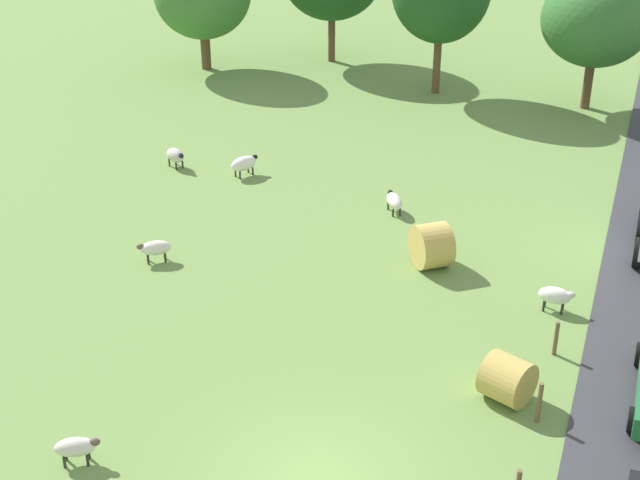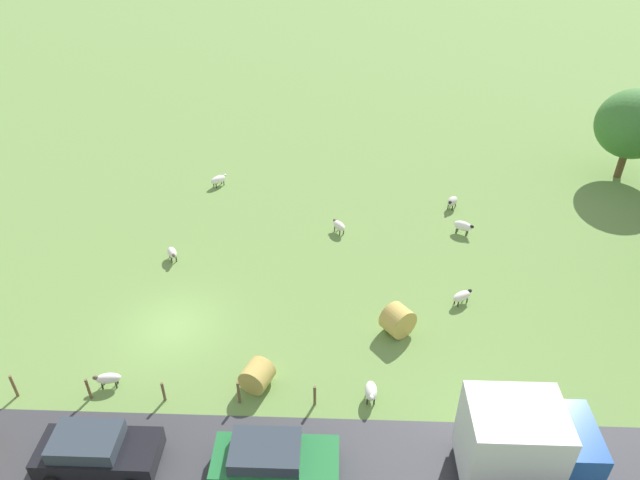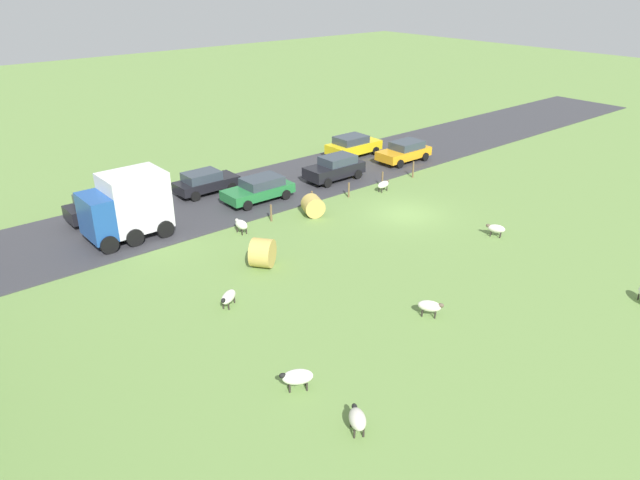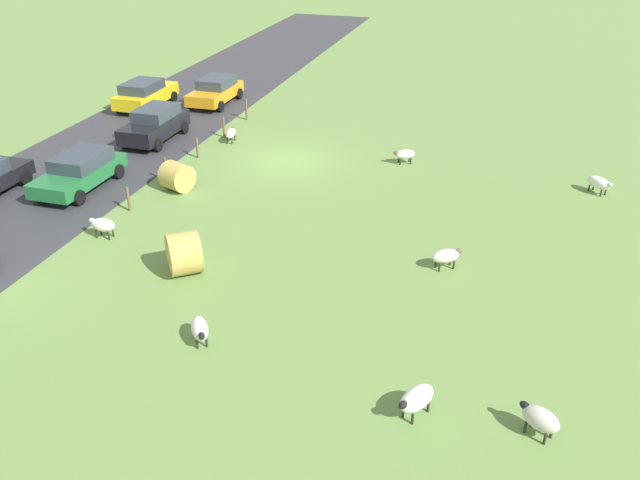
{
  "view_description": "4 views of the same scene",
  "coord_description": "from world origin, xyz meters",
  "px_view_note": "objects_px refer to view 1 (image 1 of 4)",
  "views": [
    {
      "loc": [
        5.61,
        -15.06,
        14.57
      ],
      "look_at": [
        -3.18,
        8.81,
        1.24
      ],
      "focal_mm": 52.04,
      "sensor_mm": 36.0,
      "label": 1
    },
    {
      "loc": [
        19.87,
        7.69,
        18.68
      ],
      "look_at": [
        -5.87,
        6.77,
        1.2
      ],
      "focal_mm": 32.01,
      "sensor_mm": 36.0,
      "label": 2
    },
    {
      "loc": [
        -22.02,
        25.26,
        13.63
      ],
      "look_at": [
        -1.28,
        7.89,
        1.07
      ],
      "focal_mm": 33.06,
      "sensor_mm": 36.0,
      "label": 3
    },
    {
      "loc": [
        -9.84,
        27.24,
        11.44
      ],
      "look_at": [
        -4.37,
        9.08,
        1.13
      ],
      "focal_mm": 36.12,
      "sensor_mm": 36.0,
      "label": 4
    }
  ],
  "objects_px": {
    "sheep_7": "(244,163)",
    "hay_bale_1": "(507,379)",
    "sheep_0": "(175,155)",
    "hay_bale_0": "(432,246)",
    "tree_2": "(597,19)",
    "sheep_2": "(155,248)",
    "sheep_6": "(555,296)",
    "sheep_5": "(394,201)",
    "sheep_1": "(76,447)"
  },
  "relations": [
    {
      "from": "hay_bale_1",
      "to": "tree_2",
      "type": "bearing_deg",
      "value": 91.2
    },
    {
      "from": "hay_bale_0",
      "to": "tree_2",
      "type": "distance_m",
      "value": 17.81
    },
    {
      "from": "hay_bale_1",
      "to": "tree_2",
      "type": "height_order",
      "value": "tree_2"
    },
    {
      "from": "sheep_5",
      "to": "hay_bale_1",
      "type": "relative_size",
      "value": 0.95
    },
    {
      "from": "sheep_6",
      "to": "hay_bale_1",
      "type": "bearing_deg",
      "value": -96.93
    },
    {
      "from": "tree_2",
      "to": "sheep_6",
      "type": "bearing_deg",
      "value": -86.73
    },
    {
      "from": "sheep_5",
      "to": "hay_bale_0",
      "type": "xyz_separation_m",
      "value": [
        2.21,
        -3.38,
        0.27
      ]
    },
    {
      "from": "hay_bale_1",
      "to": "sheep_5",
      "type": "bearing_deg",
      "value": 121.03
    },
    {
      "from": "sheep_1",
      "to": "tree_2",
      "type": "bearing_deg",
      "value": 73.97
    },
    {
      "from": "sheep_0",
      "to": "tree_2",
      "type": "height_order",
      "value": "tree_2"
    },
    {
      "from": "sheep_7",
      "to": "hay_bale_1",
      "type": "bearing_deg",
      "value": -41.32
    },
    {
      "from": "sheep_2",
      "to": "sheep_7",
      "type": "relative_size",
      "value": 0.88
    },
    {
      "from": "sheep_5",
      "to": "hay_bale_0",
      "type": "distance_m",
      "value": 4.04
    },
    {
      "from": "sheep_5",
      "to": "tree_2",
      "type": "bearing_deg",
      "value": 69.29
    },
    {
      "from": "sheep_0",
      "to": "sheep_6",
      "type": "bearing_deg",
      "value": -20.2
    },
    {
      "from": "sheep_6",
      "to": "sheep_7",
      "type": "xyz_separation_m",
      "value": [
        -12.69,
        5.91,
        0.0
      ]
    },
    {
      "from": "hay_bale_0",
      "to": "sheep_5",
      "type": "bearing_deg",
      "value": 123.18
    },
    {
      "from": "sheep_7",
      "to": "sheep_0",
      "type": "bearing_deg",
      "value": -176.55
    },
    {
      "from": "hay_bale_0",
      "to": "hay_bale_1",
      "type": "bearing_deg",
      "value": -60.2
    },
    {
      "from": "sheep_0",
      "to": "sheep_2",
      "type": "distance_m",
      "value": 7.77
    },
    {
      "from": "sheep_2",
      "to": "sheep_5",
      "type": "bearing_deg",
      "value": 44.77
    },
    {
      "from": "sheep_2",
      "to": "hay_bale_0",
      "type": "bearing_deg",
      "value": 18.35
    },
    {
      "from": "sheep_2",
      "to": "hay_bale_0",
      "type": "xyz_separation_m",
      "value": [
        8.43,
        2.8,
        0.24
      ]
    },
    {
      "from": "tree_2",
      "to": "sheep_0",
      "type": "bearing_deg",
      "value": -138.46
    },
    {
      "from": "sheep_1",
      "to": "tree_2",
      "type": "xyz_separation_m",
      "value": [
        8.39,
        29.19,
        3.68
      ]
    },
    {
      "from": "tree_2",
      "to": "sheep_7",
      "type": "bearing_deg",
      "value": -132.47
    },
    {
      "from": "sheep_0",
      "to": "sheep_6",
      "type": "height_order",
      "value": "sheep_0"
    },
    {
      "from": "hay_bale_0",
      "to": "sheep_7",
      "type": "bearing_deg",
      "value": 152.29
    },
    {
      "from": "hay_bale_0",
      "to": "tree_2",
      "type": "xyz_separation_m",
      "value": [
        3.02,
        17.21,
        3.41
      ]
    },
    {
      "from": "sheep_0",
      "to": "sheep_7",
      "type": "xyz_separation_m",
      "value": [
        2.9,
        0.17,
        0.01
      ]
    },
    {
      "from": "sheep_0",
      "to": "sheep_5",
      "type": "xyz_separation_m",
      "value": [
        9.3,
        -0.96,
        -0.06
      ]
    },
    {
      "from": "sheep_2",
      "to": "hay_bale_1",
      "type": "bearing_deg",
      "value": -15.59
    },
    {
      "from": "sheep_5",
      "to": "hay_bale_0",
      "type": "relative_size",
      "value": 0.8
    },
    {
      "from": "sheep_2",
      "to": "sheep_7",
      "type": "height_order",
      "value": "sheep_7"
    },
    {
      "from": "sheep_7",
      "to": "hay_bale_0",
      "type": "distance_m",
      "value": 9.72
    },
    {
      "from": "sheep_2",
      "to": "tree_2",
      "type": "height_order",
      "value": "tree_2"
    },
    {
      "from": "sheep_7",
      "to": "sheep_6",
      "type": "bearing_deg",
      "value": -24.98
    },
    {
      "from": "sheep_6",
      "to": "hay_bale_1",
      "type": "distance_m",
      "value": 4.77
    },
    {
      "from": "sheep_1",
      "to": "sheep_7",
      "type": "relative_size",
      "value": 0.88
    },
    {
      "from": "hay_bale_1",
      "to": "hay_bale_0",
      "type": "bearing_deg",
      "value": 119.8
    },
    {
      "from": "sheep_6",
      "to": "hay_bale_1",
      "type": "relative_size",
      "value": 0.87
    },
    {
      "from": "sheep_1",
      "to": "sheep_6",
      "type": "distance_m",
      "value": 14.19
    },
    {
      "from": "sheep_5",
      "to": "sheep_6",
      "type": "relative_size",
      "value": 1.09
    },
    {
      "from": "sheep_0",
      "to": "sheep_5",
      "type": "bearing_deg",
      "value": -5.92
    },
    {
      "from": "hay_bale_0",
      "to": "sheep_2",
      "type": "bearing_deg",
      "value": -161.65
    },
    {
      "from": "sheep_0",
      "to": "sheep_7",
      "type": "distance_m",
      "value": 2.91
    },
    {
      "from": "sheep_7",
      "to": "hay_bale_1",
      "type": "height_order",
      "value": "hay_bale_1"
    },
    {
      "from": "sheep_5",
      "to": "sheep_7",
      "type": "distance_m",
      "value": 6.49
    },
    {
      "from": "sheep_2",
      "to": "tree_2",
      "type": "bearing_deg",
      "value": 60.21
    },
    {
      "from": "sheep_1",
      "to": "sheep_2",
      "type": "xyz_separation_m",
      "value": [
        -3.07,
        9.18,
        0.02
      ]
    }
  ]
}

